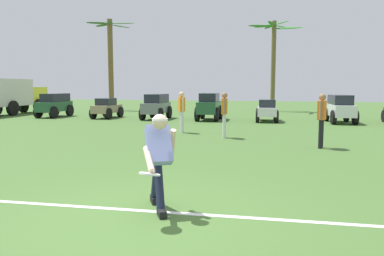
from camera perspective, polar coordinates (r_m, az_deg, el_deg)
ground_plane at (r=5.24m, az=-8.30°, el=-13.43°), size 80.00×80.00×0.00m
field_line_paint at (r=5.49m, az=-7.14°, el=-12.41°), size 21.44×1.02×0.01m
frisbee_thrower at (r=5.26m, az=-5.12°, el=-4.38°), size 0.56×1.12×1.40m
frisbee_in_flight at (r=4.76m, az=-6.47°, el=-6.97°), size 0.36×0.35×0.08m
teammate_near_sideline at (r=12.82m, az=4.95°, el=2.68°), size 0.26×0.50×1.56m
teammate_midfield at (r=14.17m, az=-1.59°, el=3.05°), size 0.34×0.47×1.56m
teammate_deep at (r=11.26m, az=19.16°, el=1.83°), size 0.28×0.49×1.56m
parked_car_slot_a at (r=22.92m, az=-20.21°, el=3.40°), size 1.18×2.42×1.34m
parked_car_slot_b at (r=21.34m, az=-12.86°, el=3.02°), size 1.11×2.21×1.10m
parked_car_slot_c at (r=20.25m, az=-5.45°, el=3.42°), size 1.19×2.42×1.34m
parked_car_slot_d at (r=19.54m, az=2.65°, el=3.40°), size 1.24×2.38×1.40m
parked_car_slot_e at (r=19.18m, az=11.34°, el=2.69°), size 1.19×2.25×1.10m
parked_car_slot_f at (r=19.44m, az=21.66°, el=2.87°), size 1.32×2.47×1.34m
box_truck at (r=25.71m, az=-25.99°, el=4.58°), size 1.58×5.94×2.20m
palm_tree_far_left at (r=28.18m, az=-12.27°, el=10.26°), size 3.37×3.39×6.54m
palm_tree_left_of_centre at (r=27.21m, az=12.32°, el=10.83°), size 3.73×3.65×6.25m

